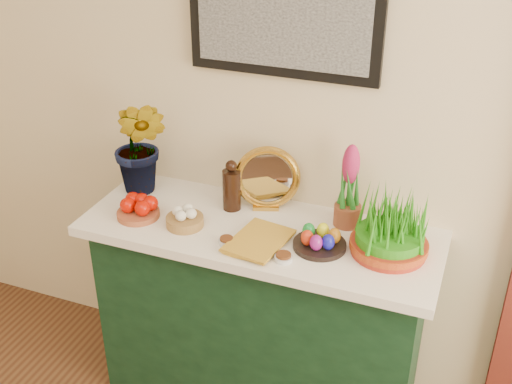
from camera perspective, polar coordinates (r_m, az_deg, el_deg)
sideboard at (r=2.77m, az=0.38°, el=-11.32°), size 1.30×0.45×0.85m
tablecloth at (r=2.51m, az=0.42°, el=-3.50°), size 1.40×0.55×0.04m
hyacinth_green at (r=2.67m, az=-10.33°, el=5.38°), size 0.29×0.25×0.56m
apple_bowl at (r=2.59m, az=-10.46°, el=-1.46°), size 0.21×0.21×0.09m
garlic_basket at (r=2.50m, az=-6.36°, el=-2.32°), size 0.18×0.18×0.08m
vinegar_cruet at (r=2.58m, az=-2.18°, el=0.39°), size 0.07×0.07×0.22m
mirror at (r=2.57m, az=1.02°, el=1.19°), size 0.27×0.15×0.27m
book at (r=2.43m, az=-1.72°, el=-3.70°), size 0.21×0.28×0.03m
spice_dish_left at (r=2.40m, az=-2.64°, el=-4.35°), size 0.06×0.06×0.03m
spice_dish_right at (r=2.30m, az=2.46°, el=-5.82°), size 0.07×0.07×0.03m
egg_plate at (r=2.37m, az=5.67°, el=-4.33°), size 0.23×0.23×0.08m
hyacinth_pink at (r=2.46m, az=8.27°, el=0.20°), size 0.10×0.10×0.34m
wheatgrass_sabzeh at (r=2.34m, az=11.87°, el=-3.23°), size 0.28×0.28×0.23m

